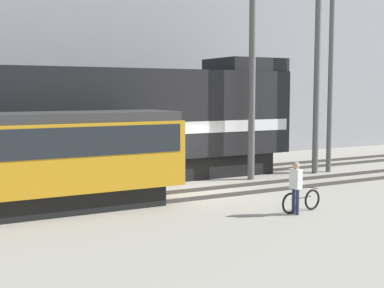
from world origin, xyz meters
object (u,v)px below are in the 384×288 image
(streetcar, at_px, (25,157))
(person, at_px, (296,183))
(freight_locomotive, at_px, (89,124))
(utility_pole_right, at_px, (331,69))
(utility_pole_center, at_px, (317,85))
(bicycle, at_px, (301,201))
(utility_pole_left, at_px, (252,76))

(streetcar, bearing_deg, person, -29.22)
(freight_locomotive, relative_size, utility_pole_right, 1.91)
(freight_locomotive, bearing_deg, utility_pole_right, -10.62)
(person, xyz_separation_m, utility_pole_center, (6.30, 6.15, 3.09))
(bicycle, height_order, person, person)
(bicycle, distance_m, utility_pole_center, 9.19)
(freight_locomotive, relative_size, streetcar, 1.87)
(freight_locomotive, height_order, streetcar, freight_locomotive)
(streetcar, bearing_deg, utility_pole_left, 11.73)
(streetcar, height_order, person, streetcar)
(freight_locomotive, bearing_deg, bicycle, -61.89)
(utility_pole_left, bearing_deg, utility_pole_center, -0.00)
(streetcar, distance_m, utility_pole_center, 13.94)
(streetcar, bearing_deg, utility_pole_right, 8.16)
(utility_pole_right, bearing_deg, utility_pole_left, 180.00)
(utility_pole_right, bearing_deg, utility_pole_center, 180.00)
(utility_pole_left, xyz_separation_m, utility_pole_right, (4.48, -0.00, 0.37))
(freight_locomotive, bearing_deg, utility_pole_left, -17.50)
(person, relative_size, utility_pole_left, 0.18)
(utility_pole_left, bearing_deg, bicycle, -110.88)
(utility_pole_center, distance_m, utility_pole_right, 1.13)
(bicycle, bearing_deg, utility_pole_center, 45.24)
(utility_pole_left, bearing_deg, person, -113.48)
(utility_pole_center, bearing_deg, bicycle, -134.76)
(utility_pole_left, distance_m, utility_pole_right, 4.49)
(utility_pole_right, bearing_deg, bicycle, -138.56)
(streetcar, distance_m, utility_pole_right, 14.90)
(bicycle, height_order, utility_pole_center, utility_pole_center)
(person, distance_m, utility_pole_right, 10.18)
(bicycle, bearing_deg, freight_locomotive, 118.11)
(utility_pole_left, height_order, utility_pole_center, utility_pole_left)
(bicycle, distance_m, utility_pole_right, 10.06)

